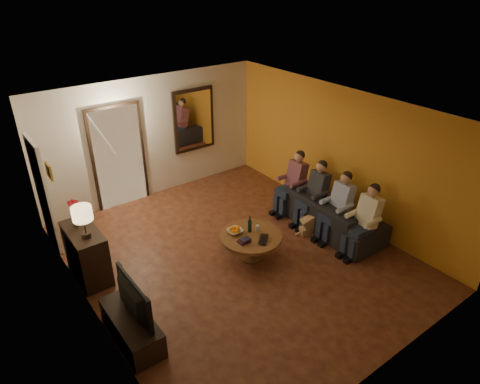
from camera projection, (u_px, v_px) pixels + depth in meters
floor at (237, 256)px, 7.54m from camera, size 5.00×6.00×0.01m
ceiling at (236, 113)px, 6.32m from camera, size 5.00×6.00×0.01m
back_wall at (153, 138)px, 9.05m from camera, size 5.00×0.02×2.60m
front_wall at (393, 291)px, 4.80m from camera, size 5.00×0.02×2.60m
left_wall at (83, 244)px, 5.61m from camera, size 0.02×6.00×2.60m
right_wall at (341, 154)px, 8.25m from camera, size 0.02×6.00×2.60m
orange_accent at (340, 155)px, 8.24m from camera, size 0.01×6.00×2.60m
kitchen_doorway at (119, 158)px, 8.74m from camera, size 1.00×0.06×2.10m
door_trim at (119, 158)px, 8.73m from camera, size 1.12×0.04×2.22m
fridge_glimpse at (131, 161)px, 8.94m from camera, size 0.45×0.03×1.70m
mirror_frame at (194, 120)px, 9.46m from camera, size 1.00×0.05×1.40m
mirror_glass at (194, 120)px, 9.44m from camera, size 0.86×0.02×1.26m
white_door at (43, 195)px, 7.39m from camera, size 0.06×0.85×2.04m
framed_art at (49, 171)px, 6.29m from camera, size 0.03×0.28×0.24m
art_canvas at (50, 171)px, 6.30m from camera, size 0.01×0.22×0.18m
dresser at (87, 254)px, 6.86m from camera, size 0.45×0.99×0.88m
table_lamp at (84, 222)px, 6.37m from camera, size 0.30×0.30×0.54m
flower_vase at (75, 213)px, 6.70m from camera, size 0.14×0.14×0.44m
tv_stand at (132, 327)px, 5.79m from camera, size 0.45×1.18×0.39m
tv at (127, 300)px, 5.57m from camera, size 0.97×0.13×0.56m
sofa at (329, 212)px, 8.22m from camera, size 2.30×1.00×0.66m
person_a at (365, 222)px, 7.40m from camera, size 0.60×0.40×1.20m
person_b at (339, 208)px, 7.83m from camera, size 0.60×0.40×1.20m
person_c at (315, 195)px, 8.25m from camera, size 0.60×0.40×1.20m
person_d at (294, 184)px, 8.67m from camera, size 0.60×0.40×1.20m
dog at (313, 220)px, 8.05m from camera, size 0.61×0.41×0.56m
coffee_table at (251, 246)px, 7.42m from camera, size 1.16×1.16×0.45m
bowl at (235, 231)px, 7.36m from camera, size 0.26×0.26×0.06m
oranges at (235, 228)px, 7.32m from camera, size 0.20×0.20×0.08m
wine_bottle at (250, 224)px, 7.33m from camera, size 0.07×0.07×0.31m
wine_glass at (257, 228)px, 7.42m from camera, size 0.06×0.06×0.10m
book_stack at (244, 240)px, 7.11m from camera, size 0.20×0.15×0.07m
laptop at (266, 240)px, 7.16m from camera, size 0.39×0.38×0.03m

